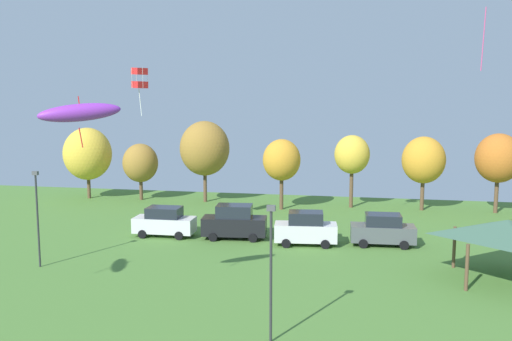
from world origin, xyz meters
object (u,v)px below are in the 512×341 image
object	(u,v)px
treeline_tree_2	(205,148)
parked_car_second_from_left	(234,222)
park_pavilion	(507,229)
treeline_tree_0	(88,154)
treeline_tree_3	(282,160)
parked_car_leftmost	(164,222)
light_post_1	(37,213)
kite_flying_2	(80,113)
parked_car_third_from_left	(306,229)
light_post_0	(271,266)
parked_car_rightmost_in_row	(383,230)
treeline_tree_5	(424,160)
kite_flying_8	(140,78)
treeline_tree_4	(352,155)
treeline_tree_1	(140,163)
treeline_tree_6	(498,158)

from	to	relation	value
treeline_tree_2	parked_car_second_from_left	bearing A→B (deg)	-65.52
park_pavilion	treeline_tree_0	world-z (taller)	treeline_tree_0
parked_car_second_from_left	treeline_tree_3	size ratio (longest dim) A/B	0.74
parked_car_leftmost	light_post_1	bearing A→B (deg)	-120.56
kite_flying_2	parked_car_third_from_left	bearing A→B (deg)	60.86
parked_car_leftmost	treeline_tree_2	world-z (taller)	treeline_tree_2
light_post_0	treeline_tree_3	xyz separation A→B (m)	(-3.67, 28.31, 1.32)
parked_car_leftmost	parked_car_rightmost_in_row	world-z (taller)	parked_car_rightmost_in_row
kite_flying_2	park_pavilion	distance (m)	23.92
treeline_tree_3	treeline_tree_5	distance (m)	13.27
kite_flying_8	treeline_tree_0	xyz separation A→B (m)	(-12.51, 15.24, -7.19)
parked_car_third_from_left	parked_car_rightmost_in_row	world-z (taller)	parked_car_third_from_left
kite_flying_8	treeline_tree_4	bearing A→B (deg)	46.16
treeline_tree_3	treeline_tree_4	xyz separation A→B (m)	(6.49, 2.23, 0.41)
park_pavilion	treeline_tree_3	distance (m)	23.83
parked_car_second_from_left	light_post_0	distance (m)	17.77
park_pavilion	treeline_tree_1	xyz separation A→B (m)	(-30.71, 20.09, 0.78)
parked_car_second_from_left	parked_car_third_from_left	size ratio (longest dim) A/B	1.08
kite_flying_2	parked_car_second_from_left	distance (m)	18.66
parked_car_third_from_left	treeline_tree_1	distance (m)	23.75
parked_car_third_from_left	parked_car_rightmost_in_row	size ratio (longest dim) A/B	1.00
parked_car_third_from_left	treeline_tree_4	size ratio (longest dim) A/B	0.65
kite_flying_8	treeline_tree_6	distance (m)	32.73
park_pavilion	kite_flying_8	bearing A→B (deg)	169.00
treeline_tree_5	treeline_tree_0	bearing A→B (deg)	-179.75
park_pavilion	parked_car_third_from_left	bearing A→B (deg)	154.97
light_post_0	light_post_1	size ratio (longest dim) A/B	0.99
light_post_1	treeline_tree_1	size ratio (longest dim) A/B	1.03
parked_car_second_from_left	treeline_tree_4	bearing A→B (deg)	52.88
treeline_tree_3	treeline_tree_6	distance (m)	19.78
light_post_1	treeline_tree_0	size ratio (longest dim) A/B	0.81
parked_car_third_from_left	treeline_tree_3	xyz separation A→B (m)	(-3.55, 12.30, 3.52)
parked_car_third_from_left	treeline_tree_0	distance (m)	28.53
kite_flying_2	light_post_0	bearing A→B (deg)	-3.11
parked_car_leftmost	treeline_tree_2	bearing A→B (deg)	92.46
light_post_1	treeline_tree_5	distance (m)	34.06
parked_car_rightmost_in_row	treeline_tree_4	size ratio (longest dim) A/B	0.66
parked_car_third_from_left	light_post_0	bearing A→B (deg)	-95.48
treeline_tree_0	treeline_tree_3	xyz separation A→B (m)	(20.90, -1.97, -0.00)
park_pavilion	treeline_tree_6	bearing A→B (deg)	78.61
kite_flying_2	parked_car_second_from_left	xyz separation A→B (m)	(3.23, 16.27, -8.54)
park_pavilion	treeline_tree_3	bearing A→B (deg)	131.04
treeline_tree_3	park_pavilion	bearing A→B (deg)	-48.96
light_post_1	kite_flying_2	bearing A→B (deg)	-45.36
light_post_0	treeline_tree_5	bearing A→B (deg)	72.78
parked_car_leftmost	treeline_tree_0	world-z (taller)	treeline_tree_0
parked_car_third_from_left	kite_flying_8	bearing A→B (deg)	178.74
treeline_tree_3	treeline_tree_6	size ratio (longest dim) A/B	0.91
kite_flying_8	parked_car_rightmost_in_row	size ratio (longest dim) A/B	0.75
parked_car_leftmost	treeline_tree_0	xyz separation A→B (m)	(-13.59, 13.80, 3.59)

